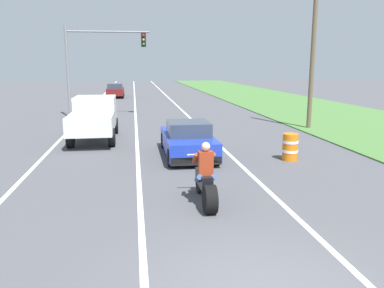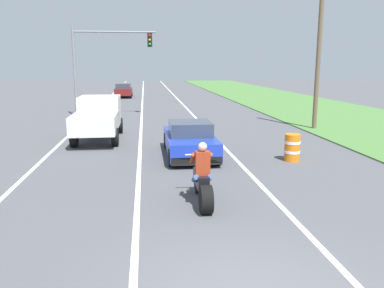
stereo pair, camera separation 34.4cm
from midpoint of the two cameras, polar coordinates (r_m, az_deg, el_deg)
lane_stripe_left_solid at (r=25.70m, az=-16.62°, el=3.19°), size 0.14×120.00×0.01m
lane_stripe_right_solid at (r=25.67m, az=-0.49°, el=3.67°), size 0.14×120.00×0.01m
lane_stripe_centre_dashed at (r=25.43m, az=-8.56°, el=3.46°), size 0.14×120.00×0.01m
grass_verge_right at (r=28.85m, az=19.89°, el=3.90°), size 10.00×120.00×0.06m
motorcycle_with_rider at (r=9.92m, az=0.98°, el=-5.57°), size 0.70×2.21×1.62m
sports_car_blue at (r=15.19m, az=-1.24°, el=0.59°), size 1.84×4.30×1.37m
pickup_truck_left_lane_white at (r=18.92m, az=-14.58°, el=3.85°), size 2.02×4.80×1.98m
traffic_light_mast_near at (r=27.20m, az=-14.40°, el=12.31°), size 5.47×0.34×6.00m
utility_pole_roadside at (r=22.44m, az=16.79°, el=13.47°), size 0.24×0.24×8.92m
construction_barrel_nearest at (r=14.93m, az=13.44°, el=-0.42°), size 0.58×0.58×1.00m
distant_car_far_ahead at (r=43.23m, az=-11.31°, el=7.66°), size 1.80×4.00×1.50m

